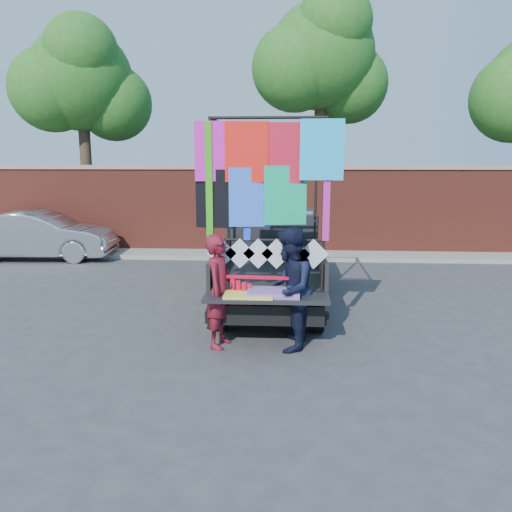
# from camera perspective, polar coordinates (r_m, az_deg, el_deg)

# --- Properties ---
(ground) EXTENTS (90.00, 90.00, 0.00)m
(ground) POSITION_cam_1_polar(r_m,az_deg,el_deg) (8.34, 3.47, -8.62)
(ground) COLOR #38383A
(ground) RESTS_ON ground
(brick_wall) EXTENTS (30.00, 0.45, 2.61)m
(brick_wall) POSITION_cam_1_polar(r_m,az_deg,el_deg) (14.92, 3.53, 5.39)
(brick_wall) COLOR maroon
(brick_wall) RESTS_ON ground
(curb) EXTENTS (30.00, 1.20, 0.12)m
(curb) POSITION_cam_1_polar(r_m,az_deg,el_deg) (14.41, 3.48, 0.10)
(curb) COLOR gray
(curb) RESTS_ON ground
(tree_left) EXTENTS (4.20, 3.30, 7.05)m
(tree_left) POSITION_cam_1_polar(r_m,az_deg,el_deg) (17.37, -19.41, 18.14)
(tree_left) COLOR #38281C
(tree_left) RESTS_ON ground
(tree_mid) EXTENTS (4.20, 3.30, 7.73)m
(tree_mid) POSITION_cam_1_polar(r_m,az_deg,el_deg) (16.26, 7.59, 21.25)
(tree_mid) COLOR #38281C
(tree_mid) RESTS_ON ground
(pickup_truck) EXTENTS (2.15, 5.41, 3.41)m
(pickup_truck) POSITION_cam_1_polar(r_m,az_deg,el_deg) (10.23, 1.84, 0.10)
(pickup_truck) COLOR black
(pickup_truck) RESTS_ON ground
(sedan) EXTENTS (4.18, 1.65, 1.36)m
(sedan) POSITION_cam_1_polar(r_m,az_deg,el_deg) (15.31, -23.49, 2.18)
(sedan) COLOR #AFB1B6
(sedan) RESTS_ON ground
(woman) EXTENTS (0.52, 0.69, 1.72)m
(woman) POSITION_cam_1_polar(r_m,az_deg,el_deg) (7.49, -4.19, -4.03)
(woman) COLOR maroon
(woman) RESTS_ON ground
(man) EXTENTS (0.78, 0.95, 1.84)m
(man) POSITION_cam_1_polar(r_m,az_deg,el_deg) (7.38, 3.83, -3.78)
(man) COLOR black
(man) RESTS_ON ground
(streamer_bundle) EXTENTS (1.03, 0.12, 0.70)m
(streamer_bundle) POSITION_cam_1_polar(r_m,az_deg,el_deg) (7.41, -1.09, -4.00)
(streamer_bundle) COLOR red
(streamer_bundle) RESTS_ON ground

